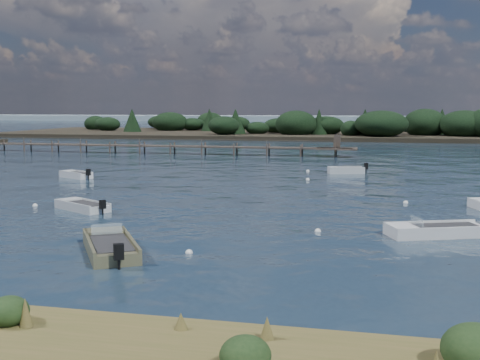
% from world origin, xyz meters
% --- Properties ---
extents(ground, '(400.00, 400.00, 0.00)m').
position_xyz_m(ground, '(0.00, 60.00, 0.00)').
color(ground, '#152432').
rests_on(ground, ground).
extents(shore_lip, '(160.00, 0.60, 0.30)m').
position_xyz_m(shore_lip, '(0.00, -12.20, 0.00)').
color(shore_lip, black).
rests_on(shore_lip, ground).
extents(dinghy_near_olive, '(4.23, 5.25, 1.32)m').
position_xyz_m(dinghy_near_olive, '(-2.00, -4.10, 0.17)').
color(dinghy_near_olive, '#696646').
rests_on(dinghy_near_olive, ground).
extents(dinghy_mid_white_a, '(5.16, 3.40, 1.20)m').
position_xyz_m(dinghy_mid_white_a, '(11.80, 2.54, 0.16)').
color(dinghy_mid_white_a, silver).
rests_on(dinghy_mid_white_a, ground).
extents(tender_far_grey, '(3.56, 2.67, 1.16)m').
position_xyz_m(tender_far_grey, '(-16.61, 20.29, 0.16)').
color(tender_far_grey, silver).
rests_on(tender_far_grey, ground).
extents(dinghy_mid_grey, '(4.10, 3.24, 1.07)m').
position_xyz_m(dinghy_mid_grey, '(-8.24, 5.38, 0.14)').
color(dinghy_mid_grey, '#B4B9BB').
rests_on(dinghy_mid_grey, ground).
extents(tender_far_grey_b, '(3.74, 2.11, 1.25)m').
position_xyz_m(tender_far_grey_b, '(6.13, 29.10, 0.18)').
color(tender_far_grey_b, '#B4B9BB').
rests_on(tender_far_grey_b, ground).
extents(buoy_a, '(0.32, 0.32, 0.32)m').
position_xyz_m(buoy_a, '(1.27, -3.41, 0.00)').
color(buoy_a, silver).
rests_on(buoy_a, ground).
extents(buoy_b, '(0.32, 0.32, 0.32)m').
position_xyz_m(buoy_b, '(6.14, 2.23, 0.00)').
color(buoy_b, silver).
rests_on(buoy_b, ground).
extents(buoy_c, '(0.32, 0.32, 0.32)m').
position_xyz_m(buoy_c, '(-11.82, 6.07, 0.00)').
color(buoy_c, silver).
rests_on(buoy_c, ground).
extents(buoy_e, '(0.32, 0.32, 0.32)m').
position_xyz_m(buoy_e, '(2.44, 30.25, 0.00)').
color(buoy_e, silver).
rests_on(buoy_e, ground).
extents(buoy_extra_a, '(0.32, 0.32, 0.32)m').
position_xyz_m(buoy_extra_a, '(3.20, 23.45, 0.00)').
color(buoy_extra_a, silver).
rests_on(buoy_extra_a, ground).
extents(buoy_extra_b, '(0.32, 0.32, 0.32)m').
position_xyz_m(buoy_extra_b, '(10.78, 12.45, 0.00)').
color(buoy_extra_b, silver).
rests_on(buoy_extra_b, ground).
extents(jetty, '(64.50, 3.20, 3.40)m').
position_xyz_m(jetty, '(-21.74, 47.99, 0.98)').
color(jetty, '#453B33').
rests_on(jetty, ground).
extents(far_headland, '(190.00, 40.00, 5.80)m').
position_xyz_m(far_headland, '(25.00, 100.00, 1.96)').
color(far_headland, black).
rests_on(far_headland, ground).
extents(distant_haze, '(280.00, 20.00, 2.40)m').
position_xyz_m(distant_haze, '(-90.00, 230.00, 0.00)').
color(distant_haze, '#80939E').
rests_on(distant_haze, ground).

